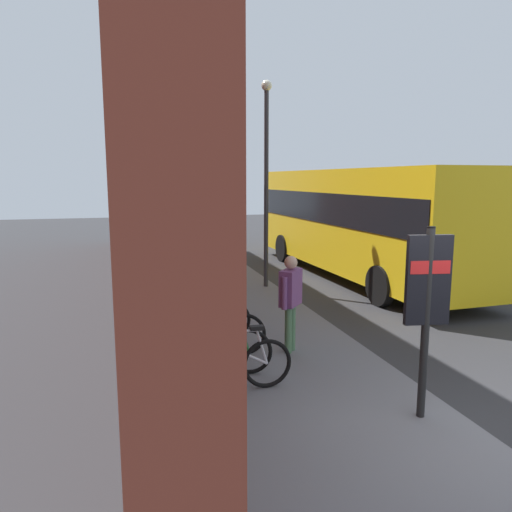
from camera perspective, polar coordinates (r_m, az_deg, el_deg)
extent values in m
plane|color=#2D2D30|center=(11.71, 10.70, -6.21)|extent=(60.00, 60.00, 0.00)
cube|color=slate|center=(12.69, -4.64, -4.60)|extent=(24.00, 3.50, 0.12)
cube|color=brown|center=(13.20, -14.88, 15.59)|extent=(22.00, 0.60, 9.23)
cube|color=black|center=(6.18, -10.19, 2.75)|extent=(0.90, 0.06, 1.60)
cube|color=black|center=(9.65, -12.15, 4.96)|extent=(0.90, 0.06, 1.60)
cube|color=black|center=(13.14, -13.08, 6.00)|extent=(0.90, 0.06, 1.60)
torus|color=black|center=(6.78, -7.48, -13.43)|extent=(0.07, 0.72, 0.72)
torus|color=black|center=(6.97, 1.33, -12.69)|extent=(0.07, 0.72, 0.72)
cylinder|color=silver|center=(6.76, -2.82, -10.91)|extent=(0.05, 1.02, 0.58)
cylinder|color=silver|center=(6.66, -3.47, -8.94)|extent=(0.05, 0.85, 0.09)
cylinder|color=silver|center=(6.86, 0.72, -10.81)|extent=(0.04, 0.18, 0.51)
cube|color=black|center=(6.75, 0.11, -8.55)|extent=(0.10, 0.20, 0.06)
cylinder|color=silver|center=(6.58, -7.15, -8.56)|extent=(0.48, 0.03, 0.02)
torus|color=black|center=(7.56, -8.98, -11.01)|extent=(0.28, 0.70, 0.72)
torus|color=black|center=(7.43, -0.87, -11.28)|extent=(0.28, 0.70, 0.72)
cylinder|color=#267F3F|center=(7.38, -4.80, -9.18)|extent=(0.35, 0.98, 0.58)
cylinder|color=#267F3F|center=(7.32, -5.41, -7.30)|extent=(0.30, 0.82, 0.09)
cylinder|color=#267F3F|center=(7.35, -1.46, -9.44)|extent=(0.09, 0.19, 0.51)
cube|color=black|center=(7.27, -2.07, -7.26)|extent=(0.16, 0.22, 0.06)
cylinder|color=#267F3F|center=(7.37, -8.71, -6.64)|extent=(0.46, 0.17, 0.02)
torus|color=black|center=(8.26, -8.75, -9.26)|extent=(0.23, 0.71, 0.72)
torus|color=black|center=(8.19, -1.35, -9.29)|extent=(0.23, 0.71, 0.72)
cylinder|color=black|center=(8.12, -4.91, -7.45)|extent=(0.28, 1.00, 0.58)
cylinder|color=black|center=(8.06, -5.47, -5.75)|extent=(0.24, 0.84, 0.09)
cylinder|color=black|center=(8.12, -1.89, -7.62)|extent=(0.08, 0.19, 0.51)
cube|color=black|center=(8.04, -2.43, -5.64)|extent=(0.14, 0.22, 0.06)
cylinder|color=black|center=(8.08, -8.50, -5.22)|extent=(0.47, 0.14, 0.02)
torus|color=black|center=(9.15, -9.59, -7.44)|extent=(0.26, 0.71, 0.72)
torus|color=black|center=(9.02, -2.95, -7.56)|extent=(0.26, 0.71, 0.72)
cylinder|color=black|center=(8.99, -6.17, -5.83)|extent=(0.32, 0.99, 0.58)
cylinder|color=black|center=(8.94, -6.67, -4.28)|extent=(0.27, 0.83, 0.09)
cylinder|color=black|center=(8.96, -3.45, -6.02)|extent=(0.09, 0.19, 0.51)
cube|color=black|center=(8.89, -3.95, -4.21)|extent=(0.15, 0.22, 0.06)
cylinder|color=black|center=(8.98, -9.38, -3.78)|extent=(0.47, 0.16, 0.02)
torus|color=black|center=(9.59, -10.03, -6.67)|extent=(0.19, 0.72, 0.72)
torus|color=black|center=(9.92, -4.16, -6.02)|extent=(0.19, 0.72, 0.72)
cylinder|color=#1E4CA5|center=(9.68, -6.94, -4.76)|extent=(0.22, 1.01, 0.58)
cylinder|color=#1E4CA5|center=(9.60, -7.39, -3.35)|extent=(0.19, 0.84, 0.09)
cylinder|color=#1E4CA5|center=(9.83, -4.59, -4.66)|extent=(0.07, 0.19, 0.51)
cube|color=black|center=(9.74, -5.02, -3.04)|extent=(0.14, 0.22, 0.06)
cylinder|color=#1E4CA5|center=(9.46, -9.84, -3.14)|extent=(0.48, 0.11, 0.02)
cylinder|color=black|center=(6.25, 19.55, -7.67)|extent=(0.10, 0.10, 2.40)
cube|color=black|center=(6.12, 19.82, -2.73)|extent=(0.17, 0.56, 1.10)
cube|color=red|center=(6.09, 19.91, -1.21)|extent=(0.17, 0.50, 0.16)
cube|color=yellow|center=(15.33, 11.96, 4.40)|extent=(10.58, 2.86, 3.00)
cube|color=black|center=(15.31, 12.00, 5.74)|extent=(10.37, 2.89, 0.90)
cylinder|color=black|center=(13.47, 23.28, -2.60)|extent=(1.01, 0.28, 1.00)
cylinder|color=black|center=(12.06, 14.57, -3.45)|extent=(1.01, 0.28, 1.00)
cylinder|color=black|center=(18.99, 10.03, 1.24)|extent=(1.01, 0.28, 1.00)
cylinder|color=black|center=(18.01, 3.23, 0.95)|extent=(1.01, 0.28, 1.00)
cylinder|color=#4C724C|center=(8.27, 3.86, -8.76)|extent=(0.12, 0.12, 0.82)
cylinder|color=#4C724C|center=(8.42, 4.31, -8.43)|extent=(0.12, 0.12, 0.82)
cube|color=#723F72|center=(8.15, 4.15, -3.76)|extent=(0.52, 0.50, 0.62)
sphere|color=#D8AD8C|center=(8.07, 4.18, -0.77)|extent=(0.22, 0.22, 0.22)
cylinder|color=#723F72|center=(7.92, 3.40, -4.44)|extent=(0.10, 0.10, 0.55)
cylinder|color=#723F72|center=(8.41, 4.84, -3.65)|extent=(0.10, 0.10, 0.55)
cylinder|color=#333338|center=(13.03, 1.23, 7.71)|extent=(0.12, 0.12, 5.24)
sphere|color=silver|center=(13.25, 1.27, 19.65)|extent=(0.28, 0.28, 0.28)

